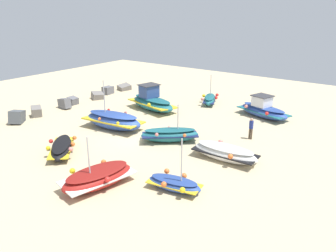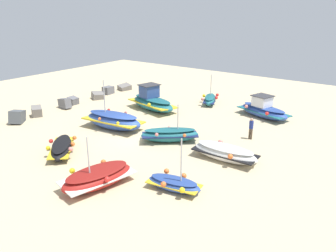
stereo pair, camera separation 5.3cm
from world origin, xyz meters
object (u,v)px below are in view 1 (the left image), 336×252
at_px(fishing_boat_1, 263,110).
at_px(fishing_boat_6, 113,120).
at_px(fishing_boat_4, 174,184).
at_px(fishing_boat_8, 98,177).
at_px(fishing_boat_2, 152,102).
at_px(fishing_boat_7, 225,153).
at_px(fishing_boat_5, 62,148).
at_px(person_walking, 251,127).
at_px(fishing_boat_0, 210,99).
at_px(fishing_boat_3, 170,135).

height_order(fishing_boat_1, fishing_boat_6, fishing_boat_6).
distance_m(fishing_boat_4, fishing_boat_8, 4.29).
height_order(fishing_boat_2, fishing_boat_6, fishing_boat_6).
xyz_separation_m(fishing_boat_1, fishing_boat_7, (-10.28, -1.46, -0.16)).
bearing_deg(fishing_boat_6, fishing_boat_5, -89.27).
bearing_deg(fishing_boat_4, person_walking, -101.27).
bearing_deg(fishing_boat_7, fishing_boat_8, -120.99).
bearing_deg(fishing_boat_0, fishing_boat_5, -30.27).
bearing_deg(fishing_boat_2, fishing_boat_1, -143.62).
relative_size(fishing_boat_0, fishing_boat_8, 0.78).
bearing_deg(person_walking, fishing_boat_1, 16.24).
relative_size(fishing_boat_4, person_walking, 1.96).
bearing_deg(fishing_boat_8, fishing_boat_1, 3.12).
distance_m(fishing_boat_0, fishing_boat_5, 17.06).
bearing_deg(fishing_boat_6, fishing_boat_3, -0.94).
bearing_deg(fishing_boat_3, fishing_boat_6, -34.58).
xyz_separation_m(fishing_boat_1, fishing_boat_4, (-15.37, -1.00, -0.31)).
height_order(fishing_boat_3, person_walking, fishing_boat_3).
bearing_deg(fishing_boat_2, fishing_boat_4, 145.88).
distance_m(fishing_boat_6, fishing_boat_7, 10.20).
bearing_deg(fishing_boat_6, fishing_boat_0, 70.41).
bearing_deg(fishing_boat_7, fishing_boat_0, 122.56).
bearing_deg(fishing_boat_0, fishing_boat_7, 10.18).
distance_m(fishing_boat_2, fishing_boat_7, 12.56).
distance_m(fishing_boat_0, fishing_boat_3, 11.12).
height_order(fishing_boat_2, fishing_boat_8, fishing_boat_8).
bearing_deg(fishing_boat_5, fishing_boat_3, 97.71).
relative_size(fishing_boat_5, fishing_boat_8, 0.81).
height_order(fishing_boat_3, fishing_boat_4, fishing_boat_4).
bearing_deg(fishing_boat_8, fishing_boat_3, 16.72).
bearing_deg(fishing_boat_1, fishing_boat_0, 8.02).
relative_size(fishing_boat_0, fishing_boat_3, 0.82).
xyz_separation_m(fishing_boat_4, person_walking, (9.57, -0.31, 0.59)).
distance_m(fishing_boat_3, fishing_boat_7, 4.83).
bearing_deg(fishing_boat_2, fishing_boat_8, 129.66).
relative_size(fishing_boat_3, fishing_boat_7, 0.96).
bearing_deg(fishing_boat_1, fishing_boat_8, 98.18).
xyz_separation_m(fishing_boat_7, fishing_boat_8, (-7.30, 4.14, 0.02)).
bearing_deg(fishing_boat_6, fishing_boat_4, -33.74).
relative_size(fishing_boat_4, fishing_boat_6, 0.60).
xyz_separation_m(fishing_boat_0, fishing_boat_3, (-10.77, -2.76, 0.09)).
bearing_deg(fishing_boat_5, fishing_boat_1, 108.21).
relative_size(fishing_boat_2, person_walking, 3.48).
bearing_deg(fishing_boat_2, fishing_boat_5, 109.76).
xyz_separation_m(fishing_boat_0, fishing_boat_7, (-11.22, -7.57, 0.07)).
relative_size(fishing_boat_5, fishing_boat_7, 0.83).
relative_size(fishing_boat_0, fishing_boat_1, 0.67).
xyz_separation_m(fishing_boat_6, fishing_boat_7, (0.07, -10.20, -0.20)).
relative_size(fishing_boat_3, fishing_boat_6, 0.79).
xyz_separation_m(fishing_boat_0, fishing_boat_4, (-16.31, -7.11, -0.08)).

